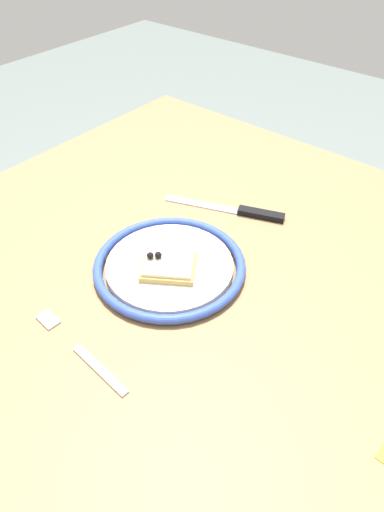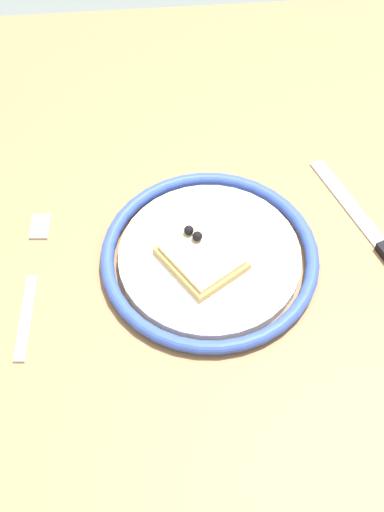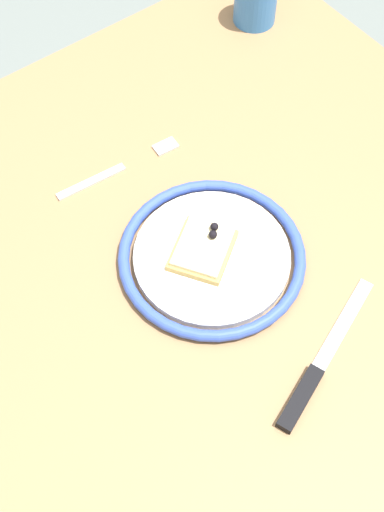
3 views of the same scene
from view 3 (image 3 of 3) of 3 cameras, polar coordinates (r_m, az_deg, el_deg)
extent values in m
plane|color=slate|center=(1.61, 2.25, -14.19)|extent=(6.00, 6.00, 0.00)
cube|color=#936D47|center=(0.96, 3.66, -1.23)|extent=(1.02, 0.94, 0.03)
cylinder|color=#4C4742|center=(1.62, 4.26, 10.88)|extent=(0.05, 0.05, 0.70)
cylinder|color=white|center=(0.95, 1.63, -0.09)|extent=(0.21, 0.21, 0.01)
torus|color=#334FB2|center=(0.95, 1.64, 0.02)|extent=(0.26, 0.26, 0.02)
cube|color=tan|center=(0.94, 0.88, 0.47)|extent=(0.11, 0.12, 0.01)
cube|color=beige|center=(0.93, 0.88, 0.74)|extent=(0.10, 0.10, 0.01)
sphere|color=black|center=(0.94, 1.83, 2.42)|extent=(0.01, 0.01, 0.01)
sphere|color=black|center=(0.93, 1.73, 1.78)|extent=(0.01, 0.01, 0.01)
cube|color=silver|center=(0.93, 12.28, -5.53)|extent=(0.07, 0.15, 0.00)
cube|color=black|center=(0.87, 8.90, -11.47)|extent=(0.05, 0.09, 0.01)
cube|color=silver|center=(1.04, -8.28, 6.06)|extent=(0.02, 0.11, 0.00)
cube|color=silver|center=(1.07, -2.19, 8.98)|extent=(0.03, 0.04, 0.00)
cylinder|color=#3372BF|center=(1.26, 5.23, 20.12)|extent=(0.07, 0.07, 0.08)
camera|label=1|loc=(0.85, -44.93, 25.41)|focal=32.79mm
camera|label=2|loc=(0.48, -57.21, 18.93)|focal=49.38mm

